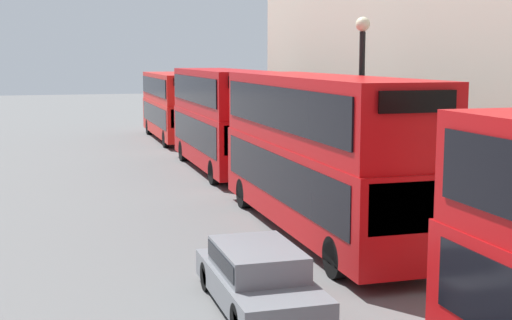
% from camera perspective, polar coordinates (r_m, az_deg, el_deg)
% --- Properties ---
extents(bus_second_in_queue, '(2.59, 11.36, 4.58)m').
position_cam_1_polar(bus_second_in_queue, '(20.50, 5.05, 0.96)').
color(bus_second_in_queue, '#B20C0F').
rests_on(bus_second_in_queue, ground).
extents(bus_third_in_queue, '(2.59, 10.07, 4.54)m').
position_cam_1_polar(bus_third_in_queue, '(32.03, -2.81, 3.58)').
color(bus_third_in_queue, '#B20C0F').
rests_on(bus_third_in_queue, ground).
extents(bus_trailing, '(2.59, 10.37, 4.10)m').
position_cam_1_polar(bus_trailing, '(44.19, -6.54, 4.53)').
color(bus_trailing, red).
rests_on(bus_trailing, ground).
extents(car_hatchback, '(1.76, 4.28, 1.27)m').
position_cam_1_polar(car_hatchback, '(14.78, 0.18, -9.19)').
color(car_hatchback, slate).
rests_on(car_hatchback, ground).
extents(street_lamp, '(0.44, 0.44, 6.30)m').
position_cam_1_polar(street_lamp, '(22.08, 8.42, 5.05)').
color(street_lamp, black).
rests_on(street_lamp, ground).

